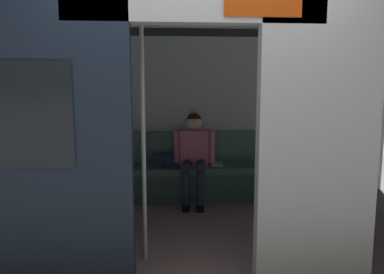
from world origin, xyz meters
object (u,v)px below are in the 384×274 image
person_seated (194,152)px  grab_pole_door (143,141)px  handbag (163,160)px  bench_seat (181,175)px  train_car (179,88)px  book (217,164)px

person_seated → grab_pole_door: grab_pole_door is taller
handbag → grab_pole_door: bearing=84.5°
bench_seat → person_seated: (-0.18, 0.05, 0.33)m
train_car → person_seated: size_ratio=5.33×
person_seated → book: size_ratio=5.46×
bench_seat → grab_pole_door: size_ratio=1.15×
bench_seat → grab_pole_door: 1.94m
train_car → person_seated: train_car is taller
person_seated → grab_pole_door: bearing=70.6°
bench_seat → handbag: handbag is taller
bench_seat → book: (-0.51, -0.07, 0.13)m
person_seated → book: 0.41m
train_car → book: train_car is taller
handbag → bench_seat: bearing=168.1°
train_car → handbag: (0.18, -1.08, -0.99)m
person_seated → handbag: person_seated is taller
train_car → bench_seat: (-0.06, -1.03, -1.19)m
grab_pole_door → bench_seat: bearing=-103.4°
bench_seat → grab_pole_door: grab_pole_door is taller
train_car → bench_seat: train_car is taller
person_seated → book: person_seated is taller
bench_seat → handbag: bearing=-11.9°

